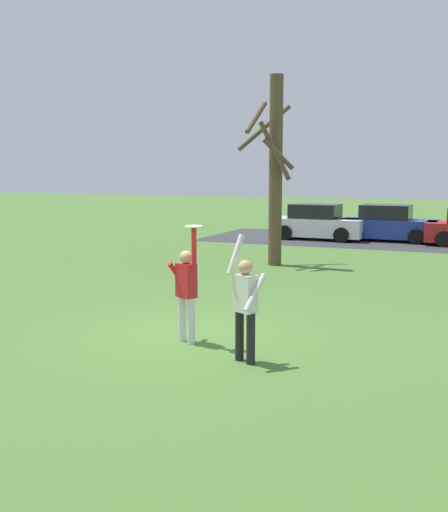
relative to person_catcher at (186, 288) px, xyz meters
name	(u,v)px	position (x,y,z in m)	size (l,w,h in m)	color
ground_plane	(186,334)	(-0.27, 0.49, -0.98)	(120.00, 120.00, 0.00)	#4C7533
person_catcher	(186,288)	(0.00, 0.00, 0.00)	(0.58, 0.50, 2.08)	silver
person_defender	(245,302)	(1.36, -0.65, 0.00)	(0.64, 0.59, 2.04)	black
frisbee_disc	(194,226)	(0.20, -0.10, 1.11)	(0.29, 0.29, 0.02)	white
parked_car_white	(317,223)	(-1.91, 17.11, -0.25)	(4.15, 2.12, 1.59)	white
parked_car_blue	(388,224)	(1.11, 17.72, -0.25)	(4.15, 2.12, 1.59)	#233893
parking_strip	(393,241)	(1.38, 17.49, -0.98)	(16.64, 6.40, 0.01)	#38383D
bare_tree_tall	(275,167)	(-1.38, 9.16, 2.19)	(2.07, 2.08, 6.05)	brown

